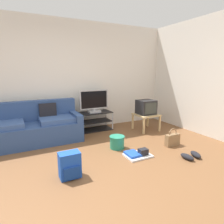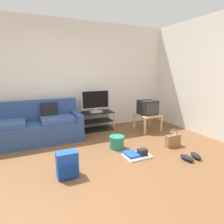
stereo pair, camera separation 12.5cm
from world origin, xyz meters
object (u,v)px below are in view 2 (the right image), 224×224
(side_table, at_px, (148,117))
(floor_tray, at_px, (137,155))
(sneakers_pair, at_px, (191,157))
(couch, at_px, (34,127))
(flat_tv, at_px, (95,101))
(tv_stand, at_px, (95,121))
(handbag, at_px, (173,140))
(cleaning_bucket, at_px, (117,142))
(crt_tv, at_px, (148,107))
(backpack, at_px, (67,165))

(side_table, distance_m, floor_tray, 1.66)
(sneakers_pair, bearing_deg, side_table, 80.70)
(couch, height_order, flat_tv, flat_tv)
(tv_stand, distance_m, handbag, 2.00)
(side_table, bearing_deg, handbag, -98.21)
(handbag, bearing_deg, cleaning_bucket, 159.81)
(crt_tv, distance_m, sneakers_pair, 1.82)
(couch, relative_size, floor_tray, 4.34)
(tv_stand, distance_m, floor_tray, 1.83)
(sneakers_pair, bearing_deg, cleaning_bucket, 134.07)
(backpack, xyz_separation_m, sneakers_pair, (2.05, -0.35, -0.14))
(tv_stand, height_order, cleaning_bucket, tv_stand)
(couch, distance_m, tv_stand, 1.50)
(sneakers_pair, bearing_deg, backpack, 170.28)
(side_table, distance_m, backpack, 2.70)
(cleaning_bucket, bearing_deg, couch, 142.88)
(tv_stand, relative_size, side_table, 1.62)
(handbag, height_order, floor_tray, handbag)
(couch, distance_m, side_table, 2.70)
(flat_tv, bearing_deg, sneakers_pair, -68.31)
(backpack, distance_m, handbag, 2.19)
(crt_tv, relative_size, floor_tray, 0.92)
(cleaning_bucket, xyz_separation_m, sneakers_pair, (0.95, -0.98, -0.09))
(tv_stand, bearing_deg, side_table, -26.96)
(couch, relative_size, side_table, 3.60)
(tv_stand, distance_m, side_table, 1.34)
(crt_tv, distance_m, cleaning_bucket, 1.50)
(side_table, xyz_separation_m, backpack, (-2.33, -1.35, -0.17))
(side_table, bearing_deg, flat_tv, 153.91)
(couch, distance_m, cleaning_bucket, 1.82)
(floor_tray, bearing_deg, crt_tv, 48.79)
(backpack, relative_size, handbag, 1.02)
(flat_tv, bearing_deg, tv_stand, 90.00)
(tv_stand, relative_size, crt_tv, 2.13)
(floor_tray, bearing_deg, couch, 135.05)
(couch, distance_m, backpack, 1.76)
(flat_tv, xyz_separation_m, handbag, (1.02, -1.69, -0.62))
(floor_tray, bearing_deg, backpack, -173.99)
(flat_tv, height_order, side_table, flat_tv)
(crt_tv, bearing_deg, floor_tray, -131.21)
(flat_tv, bearing_deg, handbag, -58.77)
(tv_stand, xyz_separation_m, floor_tray, (0.11, -1.82, -0.19))
(cleaning_bucket, xyz_separation_m, floor_tray, (0.15, -0.50, -0.09))
(flat_tv, bearing_deg, cleaning_bucket, -91.93)
(flat_tv, height_order, cleaning_bucket, flat_tv)
(handbag, distance_m, cleaning_bucket, 1.14)
(handbag, relative_size, floor_tray, 0.81)
(floor_tray, bearing_deg, handbag, 6.52)
(cleaning_bucket, relative_size, floor_tray, 0.66)
(handbag, bearing_deg, flat_tv, 121.23)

